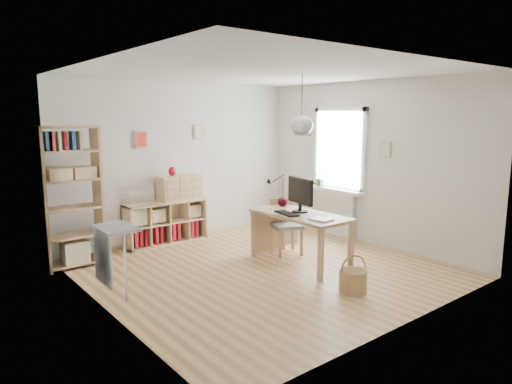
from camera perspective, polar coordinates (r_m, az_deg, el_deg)
ground at (r=6.53m, az=0.97°, el=-9.56°), size 4.50×4.50×0.00m
room_shell at (r=6.43m, az=5.71°, el=8.28°), size 4.50×4.50×4.50m
window_unit at (r=8.18m, az=10.42°, el=5.28°), size 0.07×1.16×1.46m
radiator at (r=8.32m, az=10.02°, el=-2.66°), size 0.10×0.80×0.80m
windowsill at (r=8.20m, az=9.88°, el=0.23°), size 0.22×1.20×0.06m
desk at (r=6.59m, az=5.51°, el=-3.48°), size 0.70×1.50×0.75m
cube_shelf at (r=7.88m, az=-11.44°, el=-4.14°), size 1.40×0.38×0.72m
tall_bookshelf at (r=6.90m, az=-22.18°, el=0.09°), size 0.80×0.38×2.00m
side_table at (r=5.64m, az=-17.67°, el=-6.02°), size 0.40×0.55×0.85m
chair at (r=7.14m, az=3.68°, el=-3.83°), size 0.54×0.54×0.86m
wicker_basket at (r=5.79m, az=12.03°, el=-10.71°), size 0.34×0.34×0.47m
storage_chest at (r=7.83m, az=2.71°, el=-4.97°), size 0.61×0.66×0.54m
monitor at (r=6.62m, az=5.56°, el=-0.11°), size 0.23×0.58×0.50m
keyboard at (r=6.51m, az=3.87°, el=-2.68°), size 0.25×0.46×0.02m
task_lamp at (r=7.01m, az=2.45°, el=0.64°), size 0.42×0.15×0.44m
yarn_ball at (r=7.02m, az=3.33°, el=-1.24°), size 0.15×0.15×0.15m
paper_tray at (r=6.17m, az=8.16°, el=-3.42°), size 0.24×0.29×0.03m
drawer_chest at (r=7.86m, az=-9.50°, el=0.57°), size 0.73×0.34×0.42m
red_vase at (r=7.76m, az=-10.43°, el=2.56°), size 0.13×0.13×0.16m
potted_plant at (r=8.39m, az=8.04°, el=1.84°), size 0.37×0.35×0.33m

